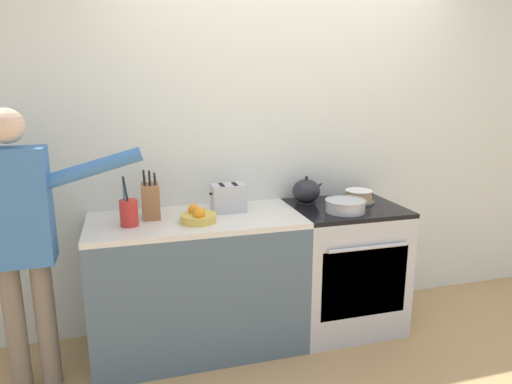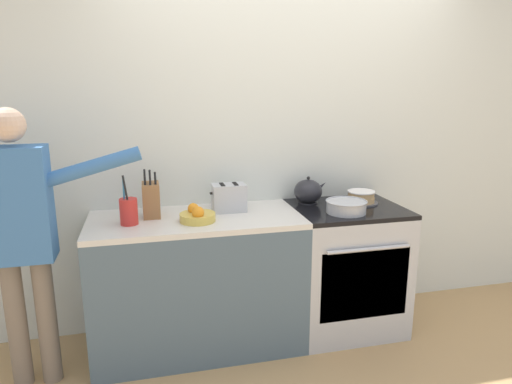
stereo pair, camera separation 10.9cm
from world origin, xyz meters
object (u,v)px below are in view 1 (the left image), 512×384
(mixing_bowl, at_px, (345,206))
(person_baker, at_px, (21,230))
(tea_kettle, at_px, (306,191))
(toaster, at_px, (228,198))
(fruit_bowl, at_px, (198,216))
(utensil_crock, at_px, (129,212))
(knife_block, at_px, (151,200))
(stove_range, at_px, (343,266))
(layer_cake, at_px, (359,197))

(mixing_bowl, relative_size, person_baker, 0.17)
(tea_kettle, bearing_deg, toaster, -172.76)
(fruit_bowl, bearing_deg, utensil_crock, 174.73)
(knife_block, bearing_deg, mixing_bowl, -9.92)
(utensil_crock, bearing_deg, tea_kettle, 10.46)
(stove_range, relative_size, tea_kettle, 3.68)
(tea_kettle, xyz_separation_m, fruit_bowl, (-0.82, -0.26, -0.05))
(layer_cake, height_order, tea_kettle, tea_kettle)
(knife_block, bearing_deg, utensil_crock, -133.72)
(layer_cake, bearing_deg, tea_kettle, 164.27)
(stove_range, distance_m, utensil_crock, 1.55)
(layer_cake, bearing_deg, stove_range, -152.20)
(tea_kettle, height_order, fruit_bowl, tea_kettle)
(tea_kettle, relative_size, toaster, 1.03)
(toaster, bearing_deg, utensil_crock, -166.65)
(tea_kettle, bearing_deg, layer_cake, -15.73)
(tea_kettle, distance_m, person_baker, 1.82)
(layer_cake, xyz_separation_m, toaster, (-0.95, 0.03, 0.05))
(knife_block, bearing_deg, stove_range, -3.77)
(stove_range, xyz_separation_m, toaster, (-0.81, 0.10, 0.54))
(tea_kettle, bearing_deg, knife_block, -175.58)
(tea_kettle, xyz_separation_m, knife_block, (-1.09, -0.08, 0.03))
(person_baker, bearing_deg, knife_block, 11.03)
(mixing_bowl, height_order, person_baker, person_baker)
(layer_cake, relative_size, person_baker, 0.15)
(tea_kettle, bearing_deg, mixing_bowl, -62.92)
(tea_kettle, xyz_separation_m, mixing_bowl, (0.15, -0.30, -0.04))
(toaster, bearing_deg, mixing_bowl, -17.09)
(tea_kettle, bearing_deg, utensil_crock, -169.54)
(stove_range, height_order, layer_cake, layer_cake)
(tea_kettle, distance_m, toaster, 0.59)
(toaster, height_order, person_baker, person_baker)
(toaster, bearing_deg, layer_cake, -1.63)
(utensil_crock, bearing_deg, toaster, 13.35)
(fruit_bowl, xyz_separation_m, toaster, (0.23, 0.19, 0.06))
(layer_cake, relative_size, toaster, 1.00)
(toaster, bearing_deg, knife_block, -178.88)
(tea_kettle, relative_size, mixing_bowl, 0.89)
(stove_range, height_order, fruit_bowl, fruit_bowl)
(layer_cake, distance_m, toaster, 0.95)
(tea_kettle, relative_size, person_baker, 0.15)
(utensil_crock, bearing_deg, fruit_bowl, -5.27)
(mixing_bowl, xyz_separation_m, utensil_crock, (-1.38, 0.08, 0.04))
(layer_cake, distance_m, utensil_crock, 1.59)
(stove_range, bearing_deg, layer_cake, 27.80)
(stove_range, bearing_deg, knife_block, 176.23)
(tea_kettle, bearing_deg, person_baker, -168.95)
(tea_kettle, relative_size, fruit_bowl, 1.10)
(toaster, bearing_deg, tea_kettle, 7.24)
(mixing_bowl, relative_size, fruit_bowl, 1.23)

